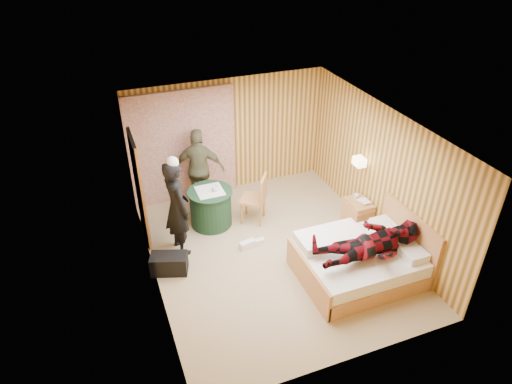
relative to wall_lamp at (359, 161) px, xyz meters
name	(u,v)px	position (x,y,z in m)	size (l,w,h in m)	color
floor	(273,253)	(-1.92, -0.45, -1.30)	(4.20, 5.00, 0.01)	tan
ceiling	(276,126)	(-1.92, -0.45, 1.20)	(4.20, 5.00, 0.01)	white
wall_back	(228,136)	(-1.92, 2.05, -0.05)	(4.20, 0.02, 2.50)	#F3B95D
wall_left	(149,222)	(-4.02, -0.45, -0.05)	(0.02, 5.00, 2.50)	#F3B95D
wall_right	(381,173)	(0.18, -0.45, -0.05)	(0.02, 5.00, 2.50)	#F3B95D
curtain	(183,147)	(-2.92, 1.98, -0.10)	(2.20, 0.08, 2.40)	beige
doorway	(139,189)	(-3.98, 0.95, -0.28)	(0.06, 0.90, 2.05)	black
wall_lamp	(359,161)	(0.00, 0.00, 0.00)	(0.26, 0.24, 0.16)	gold
bed	(359,261)	(-0.80, -1.48, -1.00)	(1.96, 1.51, 1.04)	tan
nightstand	(358,213)	(-0.04, -0.23, -1.02)	(0.42, 0.57, 0.55)	tan
round_table	(211,207)	(-2.70, 0.84, -0.91)	(0.87, 0.87, 0.77)	#1B3B21
chair_far	(201,184)	(-2.70, 1.53, -0.76)	(0.43, 0.43, 0.93)	tan
chair_near	(258,196)	(-1.82, 0.61, -0.71)	(0.64, 0.64, 1.02)	tan
duffel_bag	(169,264)	(-3.77, -0.26, -1.12)	(0.62, 0.33, 0.35)	black
sneaker_left	(258,242)	(-2.09, -0.11, -1.25)	(0.24, 0.10, 0.11)	white
sneaker_right	(248,244)	(-2.30, -0.12, -1.23)	(0.30, 0.12, 0.13)	white
woman_standing	(177,208)	(-3.45, 0.27, -0.39)	(0.67, 0.44, 1.83)	black
man_at_table	(200,169)	(-2.70, 1.57, -0.44)	(1.01, 0.42, 1.72)	brown
man_on_bed	(373,237)	(-0.77, -1.70, -0.35)	(1.77, 0.67, 0.86)	maroon
book_lower	(361,203)	(-0.04, -0.28, -0.74)	(0.17, 0.22, 0.02)	white
book_upper	(361,202)	(-0.04, -0.28, -0.72)	(0.16, 0.22, 0.02)	white
cup_nightstand	(356,196)	(-0.04, -0.10, -0.71)	(0.10, 0.10, 0.09)	white
cup_table	(215,189)	(-2.60, 0.79, -0.48)	(0.12, 0.12, 0.10)	white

